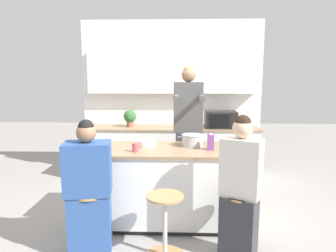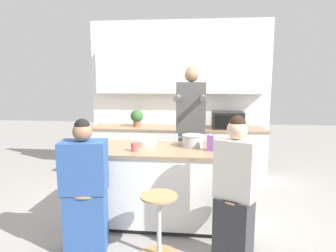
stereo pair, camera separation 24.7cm
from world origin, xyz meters
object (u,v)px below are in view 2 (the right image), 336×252
(cooking_pot, at_px, (193,141))
(coffee_cup_near, at_px, (134,147))
(bar_stool_rightmost, at_px, (235,226))
(microwave, at_px, (227,120))
(juice_carton, at_px, (210,143))
(fruit_bowl, at_px, (147,142))
(banana_bunch, at_px, (235,151))
(bar_stool_center, at_px, (159,225))
(bar_stool_leftmost, at_px, (88,219))
(person_cooking, at_px, (191,136))
(potted_plant, at_px, (137,117))
(person_seated_near, at_px, (235,196))
(kitchen_island, at_px, (167,185))
(person_wrapped_blanket, at_px, (85,191))

(cooking_pot, distance_m, coffee_cup_near, 0.71)
(bar_stool_rightmost, bearing_deg, microwave, 87.45)
(bar_stool_rightmost, height_order, juice_carton, juice_carton)
(fruit_bowl, relative_size, banana_bunch, 1.55)
(bar_stool_center, xyz_separation_m, bar_stool_rightmost, (0.72, 0.05, 0.00))
(fruit_bowl, height_order, juice_carton, juice_carton)
(bar_stool_leftmost, xyz_separation_m, fruit_bowl, (0.46, 0.84, 0.61))
(person_cooking, xyz_separation_m, potted_plant, (-0.95, 0.97, 0.12))
(person_seated_near, height_order, fruit_bowl, person_seated_near)
(bar_stool_rightmost, height_order, cooking_pot, cooking_pot)
(kitchen_island, height_order, juice_carton, juice_carton)
(banana_bunch, height_order, juice_carton, juice_carton)
(person_wrapped_blanket, relative_size, banana_bunch, 9.04)
(person_seated_near, bearing_deg, person_cooking, 135.54)
(banana_bunch, bearing_deg, bar_stool_center, -142.76)
(person_cooking, relative_size, cooking_pot, 5.45)
(potted_plant, bearing_deg, banana_bunch, -50.17)
(kitchen_island, distance_m, juice_carton, 0.73)
(person_seated_near, relative_size, fruit_bowl, 6.02)
(juice_carton, bearing_deg, person_cooking, 108.94)
(kitchen_island, distance_m, person_wrapped_blanket, 1.03)
(person_seated_near, xyz_separation_m, potted_plant, (-1.40, 2.30, 0.42))
(bar_stool_center, bearing_deg, bar_stool_leftmost, 176.25)
(bar_stool_center, distance_m, fruit_bowl, 1.10)
(person_wrapped_blanket, xyz_separation_m, cooking_pot, (1.02, 0.83, 0.35))
(kitchen_island, distance_m, banana_bunch, 0.90)
(bar_stool_leftmost, distance_m, coffee_cup_near, 0.88)
(fruit_bowl, bearing_deg, banana_bunch, -16.68)
(cooking_pot, relative_size, microwave, 0.68)
(microwave, bearing_deg, bar_stool_leftmost, -124.55)
(bar_stool_center, distance_m, potted_plant, 2.53)
(person_cooking, distance_m, microwave, 1.10)
(person_wrapped_blanket, height_order, microwave, person_wrapped_blanket)
(bar_stool_rightmost, xyz_separation_m, microwave, (0.10, 2.23, 0.70))
(person_seated_near, distance_m, fruit_bowl, 1.33)
(bar_stool_center, height_order, person_seated_near, person_seated_near)
(bar_stool_leftmost, height_order, person_wrapped_blanket, person_wrapped_blanket)
(bar_stool_rightmost, height_order, person_wrapped_blanket, person_wrapped_blanket)
(bar_stool_rightmost, bearing_deg, bar_stool_leftmost, -179.72)
(bar_stool_center, height_order, banana_bunch, banana_bunch)
(coffee_cup_near, bearing_deg, bar_stool_rightmost, -24.71)
(kitchen_island, height_order, person_wrapped_blanket, person_wrapped_blanket)
(juice_carton, bearing_deg, bar_stool_center, -126.24)
(bar_stool_leftmost, bearing_deg, bar_stool_rightmost, 0.28)
(person_wrapped_blanket, xyz_separation_m, fruit_bowl, (0.46, 0.86, 0.31))
(person_cooking, height_order, fruit_bowl, person_cooking)
(coffee_cup_near, bearing_deg, kitchen_island, 26.75)
(coffee_cup_near, height_order, juice_carton, juice_carton)
(bar_stool_center, bearing_deg, cooking_pot, 71.14)
(person_wrapped_blanket, distance_m, banana_bunch, 1.61)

